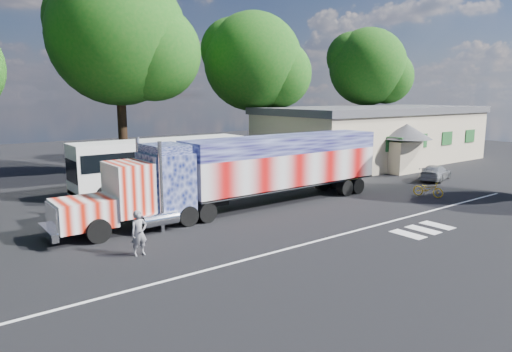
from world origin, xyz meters
TOP-DOWN VIEW (x-y plane):
  - ground at (0.00, 0.00)m, footprint 100.00×100.00m
  - lane_markings at (1.71, -3.77)m, footprint 30.00×2.67m
  - semi_truck at (0.11, 3.54)m, footprint 19.79×3.13m
  - coach_bus at (-1.70, 11.14)m, footprint 11.66×2.71m
  - hall_building at (19.92, 10.86)m, footprint 22.40×12.80m
  - parked_car at (16.05, 2.08)m, footprint 4.22×2.69m
  - woman at (-8.07, -0.04)m, footprint 0.67×0.45m
  - bicycle at (10.57, -0.84)m, footprint 1.10×1.95m
  - tree_ne_a at (10.55, 17.19)m, footprint 9.27×8.83m
  - tree_n_mid at (-1.55, 17.84)m, footprint 10.82×10.30m
  - tree_far_ne at (26.10, 16.97)m, footprint 8.84×8.42m

SIDE VIEW (x-z plane):
  - ground at x=0.00m, z-range 0.00..0.00m
  - lane_markings at x=1.71m, z-range 0.00..0.01m
  - bicycle at x=10.57m, z-range 0.00..0.97m
  - parked_car at x=16.05m, z-range 0.00..1.14m
  - woman at x=-8.07m, z-range 0.00..1.82m
  - coach_bus at x=-1.70m, z-range 0.06..3.45m
  - semi_truck at x=0.11m, z-range 0.06..4.28m
  - hall_building at x=19.92m, z-range 0.02..5.22m
  - tree_ne_a at x=10.55m, z-range 2.34..15.98m
  - tree_far_ne at x=26.10m, z-range 2.49..16.01m
  - tree_n_mid at x=-1.55m, z-range 2.66..18.42m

